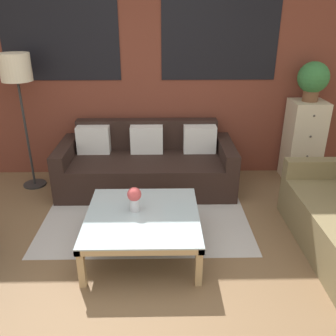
# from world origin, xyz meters

# --- Properties ---
(ground_plane) EXTENTS (16.00, 16.00, 0.00)m
(ground_plane) POSITION_xyz_m (0.00, 0.00, 0.00)
(ground_plane) COLOR brown
(wall_back_brick) EXTENTS (8.40, 0.09, 2.80)m
(wall_back_brick) POSITION_xyz_m (0.00, 2.44, 1.41)
(wall_back_brick) COLOR brown
(wall_back_brick) RESTS_ON ground_plane
(rug) EXTENTS (2.16, 1.43, 0.00)m
(rug) POSITION_xyz_m (0.07, 1.22, 0.00)
(rug) COLOR #BCB7B2
(rug) RESTS_ON ground_plane
(couch_dark) EXTENTS (2.10, 0.88, 0.78)m
(couch_dark) POSITION_xyz_m (0.06, 1.95, 0.28)
(couch_dark) COLOR black
(couch_dark) RESTS_ON ground_plane
(coffee_table) EXTENTS (1.00, 1.00, 0.38)m
(coffee_table) POSITION_xyz_m (0.07, 0.63, 0.33)
(coffee_table) COLOR silver
(coffee_table) RESTS_ON ground_plane
(floor_lamp) EXTENTS (0.34, 0.34, 1.61)m
(floor_lamp) POSITION_xyz_m (-1.38, 2.01, 1.38)
(floor_lamp) COLOR #2D2D2D
(floor_lamp) RESTS_ON ground_plane
(drawer_cabinet) EXTENTS (0.42, 0.41, 1.03)m
(drawer_cabinet) POSITION_xyz_m (2.05, 2.16, 0.52)
(drawer_cabinet) COLOR beige
(drawer_cabinet) RESTS_ON ground_plane
(potted_plant) EXTENTS (0.37, 0.37, 0.47)m
(potted_plant) POSITION_xyz_m (2.05, 2.16, 1.30)
(potted_plant) COLOR brown
(potted_plant) RESTS_ON drawer_cabinet
(flower_vase) EXTENTS (0.13, 0.13, 0.23)m
(flower_vase) POSITION_xyz_m (-0.00, 0.70, 0.52)
(flower_vase) COLOR silver
(flower_vase) RESTS_ON coffee_table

